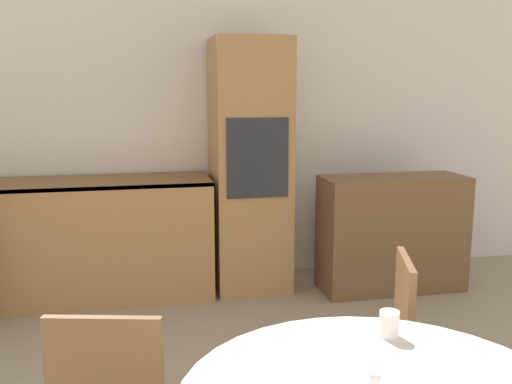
% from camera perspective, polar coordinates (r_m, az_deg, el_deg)
% --- Properties ---
extents(wall_back, '(6.78, 0.05, 2.60)m').
position_cam_1_polar(wall_back, '(4.80, -5.43, 6.59)').
color(wall_back, silver).
rests_on(wall_back, ground_plane).
extents(kitchen_counter, '(2.54, 0.60, 0.93)m').
position_cam_1_polar(kitchen_counter, '(4.61, -20.62, -4.58)').
color(kitchen_counter, '#AD7A47').
rests_on(kitchen_counter, ground_plane).
extents(oven_unit, '(0.59, 0.59, 1.99)m').
position_cam_1_polar(oven_unit, '(4.55, -0.62, 2.60)').
color(oven_unit, '#AD7A47').
rests_on(oven_unit, ground_plane).
extents(sideboard, '(1.15, 0.45, 0.92)m').
position_cam_1_polar(sideboard, '(4.72, 13.42, -4.03)').
color(sideboard, brown).
rests_on(sideboard, ground_plane).
extents(chair_far_right, '(0.51, 0.51, 0.91)m').
position_cam_1_polar(chair_far_right, '(2.63, 12.33, -14.90)').
color(chair_far_right, brown).
rests_on(chair_far_right, ground_plane).
extents(cup, '(0.07, 0.07, 0.09)m').
position_cam_1_polar(cup, '(2.12, 13.18, -12.72)').
color(cup, white).
rests_on(cup, dining_table).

